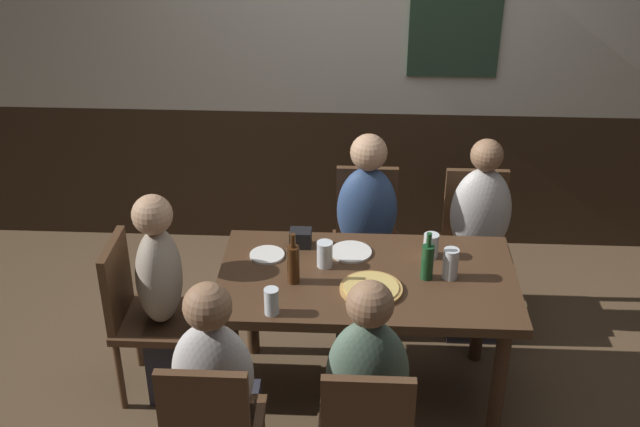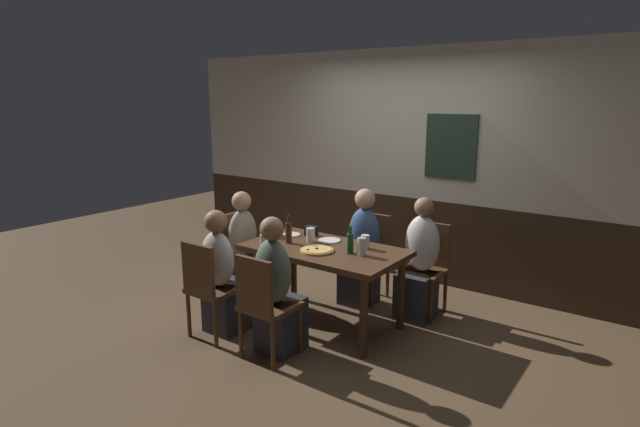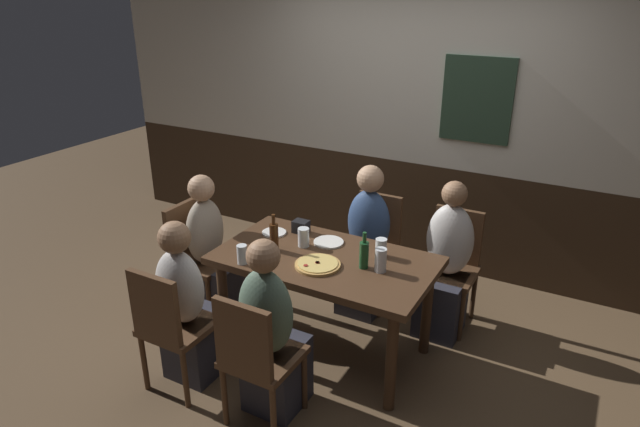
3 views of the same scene
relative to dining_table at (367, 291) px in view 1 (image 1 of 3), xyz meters
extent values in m
plane|color=brown|center=(0.00, 0.00, -0.65)|extent=(12.00, 12.00, 0.00)
cube|color=#332316|center=(0.00, 1.65, -0.17)|extent=(6.40, 0.10, 0.95)
cube|color=#233828|center=(0.51, 1.58, 0.91)|extent=(0.56, 0.03, 0.68)
cube|color=#472D1C|center=(0.00, 0.00, 0.07)|extent=(1.45, 0.81, 0.05)
cylinder|color=#472D1C|center=(-0.62, -0.32, -0.30)|extent=(0.07, 0.07, 0.69)
cylinder|color=#472D1C|center=(0.62, -0.32, -0.30)|extent=(0.07, 0.07, 0.69)
cylinder|color=#472D1C|center=(-0.62, 0.32, -0.30)|extent=(0.07, 0.07, 0.69)
cylinder|color=#472D1C|center=(0.62, 0.32, -0.30)|extent=(0.07, 0.07, 0.69)
cube|color=#513521|center=(-1.06, 0.00, -0.22)|extent=(0.40, 0.40, 0.04)
cube|color=#513521|center=(-1.24, 0.00, 0.02)|extent=(0.04, 0.36, 0.43)
cylinder|color=#513521|center=(-0.89, 0.17, -0.44)|extent=(0.04, 0.04, 0.41)
cylinder|color=#513521|center=(-0.89, -0.17, -0.44)|extent=(0.04, 0.04, 0.41)
cylinder|color=#513521|center=(-1.23, 0.17, -0.44)|extent=(0.04, 0.04, 0.41)
cylinder|color=#513521|center=(-1.23, -0.17, -0.44)|extent=(0.04, 0.04, 0.41)
cube|color=#513521|center=(0.00, -0.92, 0.02)|extent=(0.36, 0.04, 0.43)
cube|color=#513521|center=(-0.64, -0.92, 0.02)|extent=(0.36, 0.04, 0.43)
cube|color=#513521|center=(0.00, 0.74, -0.22)|extent=(0.40, 0.40, 0.04)
cube|color=#513521|center=(0.00, 0.92, 0.02)|extent=(0.36, 0.04, 0.43)
cylinder|color=#513521|center=(0.17, 0.57, -0.44)|extent=(0.04, 0.04, 0.41)
cylinder|color=#513521|center=(-0.17, 0.57, -0.44)|extent=(0.04, 0.04, 0.41)
cylinder|color=#513521|center=(0.17, 0.91, -0.44)|extent=(0.04, 0.04, 0.41)
cylinder|color=#513521|center=(-0.17, 0.91, -0.44)|extent=(0.04, 0.04, 0.41)
cube|color=#513521|center=(0.64, 0.74, -0.22)|extent=(0.40, 0.40, 0.04)
cube|color=#513521|center=(0.64, 0.92, 0.02)|extent=(0.36, 0.04, 0.43)
cylinder|color=#513521|center=(0.81, 0.57, -0.44)|extent=(0.04, 0.04, 0.41)
cylinder|color=#513521|center=(0.47, 0.57, -0.44)|extent=(0.04, 0.04, 0.41)
cylinder|color=#513521|center=(0.81, 0.91, -0.44)|extent=(0.04, 0.04, 0.41)
cylinder|color=#513521|center=(0.47, 0.91, -0.44)|extent=(0.04, 0.04, 0.41)
cube|color=#2D2D38|center=(-0.93, 0.00, -0.42)|extent=(0.34, 0.32, 0.45)
ellipsoid|color=tan|center=(-1.02, 0.00, 0.06)|extent=(0.22, 0.34, 0.51)
sphere|color=tan|center=(-1.02, 0.00, 0.40)|extent=(0.20, 0.20, 0.20)
ellipsoid|color=#56705B|center=(0.00, -0.70, 0.07)|extent=(0.34, 0.22, 0.53)
sphere|color=#936B4C|center=(0.00, -0.70, 0.42)|extent=(0.19, 0.19, 0.19)
ellipsoid|color=silver|center=(-0.64, -0.70, 0.05)|extent=(0.34, 0.22, 0.49)
sphere|color=#936B4C|center=(-0.64, -0.70, 0.39)|extent=(0.20, 0.20, 0.20)
cube|color=#2D2D38|center=(0.00, 0.61, -0.42)|extent=(0.32, 0.34, 0.45)
ellipsoid|color=#334C7A|center=(0.00, 0.70, 0.07)|extent=(0.34, 0.22, 0.53)
sphere|color=tan|center=(0.00, 0.70, 0.43)|extent=(0.20, 0.20, 0.20)
cube|color=#2D2D38|center=(0.64, 0.61, -0.42)|extent=(0.32, 0.34, 0.45)
ellipsoid|color=silver|center=(0.64, 0.70, 0.08)|extent=(0.34, 0.22, 0.54)
sphere|color=#936B4C|center=(0.64, 0.70, 0.43)|extent=(0.18, 0.18, 0.18)
cylinder|color=tan|center=(0.02, -0.13, 0.10)|extent=(0.30, 0.30, 0.02)
cylinder|color=#DBB760|center=(0.02, -0.13, 0.12)|extent=(0.26, 0.26, 0.01)
cylinder|color=maroon|center=(0.02, -0.13, 0.12)|extent=(0.03, 0.03, 0.00)
cylinder|color=maroon|center=(-0.03, -0.21, 0.12)|extent=(0.03, 0.03, 0.00)
cylinder|color=maroon|center=(0.02, -0.13, 0.12)|extent=(0.03, 0.03, 0.00)
cylinder|color=silver|center=(-0.21, 0.08, 0.16)|extent=(0.08, 0.08, 0.13)
cylinder|color=gold|center=(-0.21, 0.08, 0.13)|extent=(0.07, 0.07, 0.08)
cylinder|color=silver|center=(0.40, 0.00, 0.17)|extent=(0.07, 0.07, 0.16)
cylinder|color=gold|center=(0.40, 0.00, 0.13)|extent=(0.07, 0.07, 0.06)
cylinder|color=silver|center=(-0.43, -0.33, 0.16)|extent=(0.07, 0.07, 0.13)
cylinder|color=gold|center=(-0.43, -0.33, 0.12)|extent=(0.06, 0.06, 0.05)
cylinder|color=silver|center=(0.32, 0.19, 0.16)|extent=(0.08, 0.08, 0.13)
cylinder|color=gold|center=(0.32, 0.19, 0.14)|extent=(0.07, 0.07, 0.09)
cylinder|color=#194723|center=(0.28, -0.01, 0.18)|extent=(0.06, 0.06, 0.18)
cylinder|color=#194723|center=(0.28, -0.01, 0.31)|extent=(0.03, 0.03, 0.07)
cylinder|color=#42230F|center=(-0.35, -0.07, 0.19)|extent=(0.06, 0.06, 0.19)
cylinder|color=#42230F|center=(-0.35, -0.07, 0.32)|extent=(0.03, 0.03, 0.07)
cylinder|color=white|center=(-0.08, 0.20, 0.10)|extent=(0.21, 0.21, 0.01)
cylinder|color=white|center=(-0.50, 0.15, 0.10)|extent=(0.18, 0.18, 0.01)
cube|color=black|center=(-0.34, 0.26, 0.14)|extent=(0.11, 0.09, 0.09)
camera|label=1|loc=(-0.07, -3.22, 2.19)|focal=44.31mm
camera|label=2|loc=(2.56, -3.59, 1.43)|focal=28.54mm
camera|label=3|loc=(1.55, -2.88, 1.79)|focal=31.15mm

